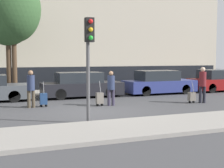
# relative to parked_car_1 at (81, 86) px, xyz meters

# --- Properties ---
(ground_plane) EXTENTS (80.00, 80.00, 0.00)m
(ground_plane) POSITION_rel_parked_car_1_xyz_m (-0.77, -4.64, -0.66)
(ground_plane) COLOR #424244
(sidewalk_near) EXTENTS (28.00, 2.50, 0.12)m
(sidewalk_near) POSITION_rel_parked_car_1_xyz_m (-0.77, -8.39, -0.60)
(sidewalk_near) COLOR gray
(sidewalk_near) RESTS_ON ground_plane
(sidewalk_far) EXTENTS (28.00, 3.00, 0.12)m
(sidewalk_far) POSITION_rel_parked_car_1_xyz_m (-0.77, 2.36, -0.60)
(sidewalk_far) COLOR gray
(sidewalk_far) RESTS_ON ground_plane
(building_facade) EXTENTS (28.00, 2.88, 12.83)m
(building_facade) POSITION_rel_parked_car_1_xyz_m (-0.77, 5.97, 5.74)
(building_facade) COLOR #B7AD99
(building_facade) RESTS_ON ground_plane
(parked_car_1) EXTENTS (4.52, 1.72, 1.42)m
(parked_car_1) POSITION_rel_parked_car_1_xyz_m (0.00, 0.00, 0.00)
(parked_car_1) COLOR black
(parked_car_1) RESTS_ON ground_plane
(parked_car_2) EXTENTS (4.42, 1.78, 1.45)m
(parked_car_2) POSITION_rel_parked_car_1_xyz_m (4.95, -0.13, 0.01)
(parked_car_2) COLOR navy
(parked_car_2) RESTS_ON ground_plane
(parked_car_3) EXTENTS (3.93, 1.83, 1.44)m
(parked_car_3) POSITION_rel_parked_car_1_xyz_m (9.50, -0.15, 0.01)
(parked_car_3) COLOR maroon
(parked_car_3) RESTS_ON ground_plane
(pedestrian_left) EXTENTS (0.35, 0.34, 1.68)m
(pedestrian_left) POSITION_rel_parked_car_1_xyz_m (-3.12, -2.81, 0.29)
(pedestrian_left) COLOR #4C4233
(pedestrian_left) RESTS_ON ground_plane
(trolley_left) EXTENTS (0.34, 0.29, 1.17)m
(trolley_left) POSITION_rel_parked_car_1_xyz_m (-2.57, -2.78, -0.29)
(trolley_left) COLOR navy
(trolley_left) RESTS_ON ground_plane
(pedestrian_center) EXTENTS (0.35, 0.34, 1.62)m
(pedestrian_center) POSITION_rel_parked_car_1_xyz_m (0.43, -3.54, 0.25)
(pedestrian_center) COLOR #383347
(pedestrian_center) RESTS_ON ground_plane
(trolley_center) EXTENTS (0.34, 0.29, 1.16)m
(trolley_center) POSITION_rel_parked_car_1_xyz_m (-0.12, -3.48, -0.30)
(trolley_center) COLOR slate
(trolley_center) RESTS_ON ground_plane
(pedestrian_right) EXTENTS (0.34, 0.34, 1.78)m
(pedestrian_right) POSITION_rel_parked_car_1_xyz_m (4.96, -4.38, 0.35)
(pedestrian_right) COLOR #23232D
(pedestrian_right) RESTS_ON ground_plane
(trolley_right) EXTENTS (0.34, 0.29, 1.07)m
(trolley_right) POSITION_rel_parked_car_1_xyz_m (4.42, -4.25, -0.34)
(trolley_right) COLOR slate
(trolley_right) RESTS_ON ground_plane
(traffic_light) EXTENTS (0.28, 0.47, 3.55)m
(traffic_light) POSITION_rel_parked_car_1_xyz_m (-1.72, -7.00, 1.87)
(traffic_light) COLOR #515154
(traffic_light) RESTS_ON ground_plane
(bare_tree_near_crossing) EXTENTS (2.92, 2.92, 6.36)m
(bare_tree_near_crossing) POSITION_rel_parked_car_1_xyz_m (-3.77, 1.76, 4.01)
(bare_tree_near_crossing) COLOR #4C3826
(bare_tree_near_crossing) RESTS_ON sidewalk_far
(bare_tree_down_street) EXTENTS (3.10, 3.10, 6.76)m
(bare_tree_down_street) POSITION_rel_parked_car_1_xyz_m (-3.47, 1.66, 4.30)
(bare_tree_down_street) COLOR #4C3826
(bare_tree_down_street) RESTS_ON sidewalk_far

